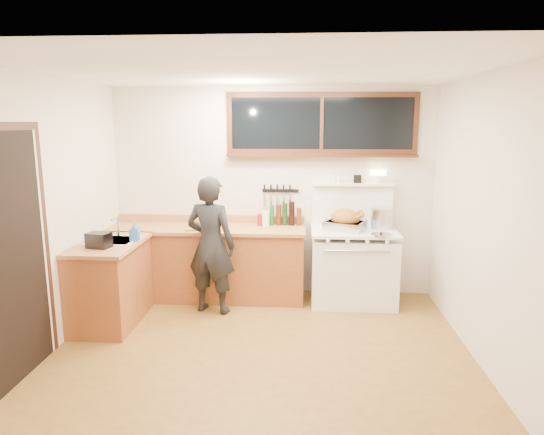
# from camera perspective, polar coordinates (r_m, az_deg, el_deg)

# --- Properties ---
(ground_plane) EXTENTS (4.00, 3.50, 0.02)m
(ground_plane) POSITION_cam_1_polar(r_m,az_deg,el_deg) (4.83, -1.28, -15.64)
(ground_plane) COLOR brown
(room_shell) EXTENTS (4.10, 3.60, 2.65)m
(room_shell) POSITION_cam_1_polar(r_m,az_deg,el_deg) (4.34, -1.37, 4.32)
(room_shell) COLOR beige
(room_shell) RESTS_ON ground
(counter_back) EXTENTS (2.44, 0.64, 1.00)m
(counter_back) POSITION_cam_1_polar(r_m,az_deg,el_deg) (6.11, -7.65, -5.22)
(counter_back) COLOR brown
(counter_back) RESTS_ON ground
(counter_left) EXTENTS (0.64, 1.09, 0.90)m
(counter_left) POSITION_cam_1_polar(r_m,az_deg,el_deg) (5.61, -18.45, -7.24)
(counter_left) COLOR brown
(counter_left) RESTS_ON ground
(sink_unit) EXTENTS (0.50, 0.45, 0.37)m
(sink_unit) POSITION_cam_1_polar(r_m,az_deg,el_deg) (5.56, -18.22, -3.14)
(sink_unit) COLOR white
(sink_unit) RESTS_ON counter_left
(vintage_stove) EXTENTS (1.02, 0.74, 1.59)m
(vintage_stove) POSITION_cam_1_polar(r_m,az_deg,el_deg) (5.98, 9.51, -5.50)
(vintage_stove) COLOR white
(vintage_stove) RESTS_ON ground
(back_window) EXTENTS (2.32, 0.13, 0.77)m
(back_window) POSITION_cam_1_polar(r_m,az_deg,el_deg) (6.02, 5.85, 10.12)
(back_window) COLOR black
(back_window) RESTS_ON room_shell
(left_doorway) EXTENTS (0.02, 1.04, 2.17)m
(left_doorway) POSITION_cam_1_polar(r_m,az_deg,el_deg) (4.56, -27.87, -3.87)
(left_doorway) COLOR black
(left_doorway) RESTS_ON ground
(knife_strip) EXTENTS (0.46, 0.03, 0.28)m
(knife_strip) POSITION_cam_1_polar(r_m,az_deg,el_deg) (6.09, 0.83, 3.08)
(knife_strip) COLOR black
(knife_strip) RESTS_ON room_shell
(man) EXTENTS (0.66, 0.52, 1.58)m
(man) POSITION_cam_1_polar(r_m,az_deg,el_deg) (5.56, -7.20, -3.25)
(man) COLOR black
(man) RESTS_ON ground
(soap_bottle) EXTENTS (0.10, 0.10, 0.21)m
(soap_bottle) POSITION_cam_1_polar(r_m,az_deg,el_deg) (5.44, -15.87, -1.62)
(soap_bottle) COLOR blue
(soap_bottle) RESTS_ON counter_left
(toaster) EXTENTS (0.26, 0.20, 0.16)m
(toaster) POSITION_cam_1_polar(r_m,az_deg,el_deg) (5.27, -19.70, -2.53)
(toaster) COLOR black
(toaster) RESTS_ON counter_left
(cutting_board) EXTENTS (0.44, 0.36, 0.14)m
(cutting_board) POSITION_cam_1_polar(r_m,az_deg,el_deg) (5.93, -8.15, -0.77)
(cutting_board) COLOR #AC7344
(cutting_board) RESTS_ON counter_back
(roast_turkey) EXTENTS (0.56, 0.50, 0.25)m
(roast_turkey) POSITION_cam_1_polar(r_m,az_deg,el_deg) (5.87, 8.63, -0.41)
(roast_turkey) COLOR silver
(roast_turkey) RESTS_ON vintage_stove
(stockpot) EXTENTS (0.30, 0.30, 0.25)m
(stockpot) POSITION_cam_1_polar(r_m,az_deg,el_deg) (6.00, 12.83, -0.09)
(stockpot) COLOR silver
(stockpot) RESTS_ON vintage_stove
(saucepan) EXTENTS (0.21, 0.30, 0.13)m
(saucepan) POSITION_cam_1_polar(r_m,az_deg,el_deg) (6.10, 9.34, -0.37)
(saucepan) COLOR silver
(saucepan) RESTS_ON vintage_stove
(pot_lid) EXTENTS (0.25, 0.25, 0.04)m
(pot_lid) POSITION_cam_1_polar(r_m,az_deg,el_deg) (5.64, 12.69, -1.97)
(pot_lid) COLOR silver
(pot_lid) RESTS_ON vintage_stove
(coffee_tin) EXTENTS (0.12, 0.11, 0.15)m
(coffee_tin) POSITION_cam_1_polar(r_m,az_deg,el_deg) (6.01, -1.14, -0.27)
(coffee_tin) COLOR maroon
(coffee_tin) RESTS_ON counter_back
(pitcher) EXTENTS (0.11, 0.11, 0.18)m
(pitcher) POSITION_cam_1_polar(r_m,az_deg,el_deg) (5.99, -0.75, -0.16)
(pitcher) COLOR white
(pitcher) RESTS_ON counter_back
(bottle_cluster) EXTENTS (0.40, 0.07, 0.30)m
(bottle_cluster) POSITION_cam_1_polar(r_m,az_deg,el_deg) (6.03, 1.55, 0.34)
(bottle_cluster) COLOR black
(bottle_cluster) RESTS_ON counter_back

